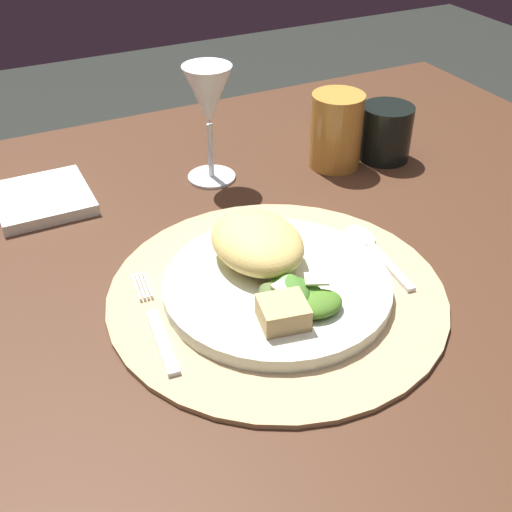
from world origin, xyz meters
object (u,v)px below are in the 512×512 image
(amber_tumbler, at_px, (336,131))
(dark_tumbler, at_px, (386,133))
(dinner_plate, at_px, (277,285))
(wine_glass, at_px, (208,101))
(dining_table, at_px, (253,327))
(napkin, at_px, (43,199))
(spoon, at_px, (369,244))
(fork, at_px, (156,325))

(amber_tumbler, distance_m, dark_tumbler, 0.08)
(dinner_plate, bearing_deg, wine_glass, 81.53)
(dining_table, xyz_separation_m, amber_tumbler, (0.19, 0.13, 0.19))
(dinner_plate, distance_m, amber_tumbler, 0.32)
(dinner_plate, xyz_separation_m, napkin, (-0.18, 0.30, -0.01))
(spoon, distance_m, napkin, 0.42)
(spoon, bearing_deg, wine_glass, 111.59)
(wine_glass, bearing_deg, napkin, 171.41)
(fork, bearing_deg, dining_table, 33.05)
(fork, height_order, amber_tumbler, amber_tumbler)
(dining_table, distance_m, dark_tumbler, 0.34)
(spoon, xyz_separation_m, amber_tumbler, (0.08, 0.20, 0.04))
(napkin, bearing_deg, dinner_plate, -58.83)
(napkin, xyz_separation_m, wine_glass, (0.22, -0.03, 0.11))
(napkin, bearing_deg, dark_tumbler, -10.45)
(dining_table, bearing_deg, dark_tumbler, 22.61)
(dinner_plate, xyz_separation_m, dark_tumbler, (0.29, 0.22, 0.03))
(dining_table, relative_size, dinner_plate, 4.92)
(amber_tumbler, bearing_deg, dinner_plate, -133.07)
(wine_glass, bearing_deg, dinner_plate, -98.47)
(amber_tumbler, bearing_deg, napkin, 169.43)
(napkin, distance_m, wine_glass, 0.25)
(spoon, bearing_deg, dinner_plate, -168.73)
(dining_table, relative_size, amber_tumbler, 11.25)
(fork, xyz_separation_m, amber_tumbler, (0.35, 0.23, 0.04))
(spoon, bearing_deg, dining_table, 146.00)
(spoon, height_order, napkin, napkin)
(fork, relative_size, spoon, 1.18)
(dinner_plate, height_order, spoon, dinner_plate)
(fork, bearing_deg, amber_tumbler, 33.07)
(wine_glass, distance_m, amber_tumbler, 0.19)
(napkin, bearing_deg, amber_tumbler, -10.57)
(spoon, bearing_deg, fork, -174.89)
(dinner_plate, height_order, fork, dinner_plate)
(wine_glass, height_order, amber_tumbler, wine_glass)
(dining_table, bearing_deg, spoon, -34.00)
(wine_glass, distance_m, dark_tumbler, 0.27)
(dinner_plate, bearing_deg, dark_tumbler, 36.59)
(dark_tumbler, bearing_deg, dinner_plate, -143.41)
(dark_tumbler, bearing_deg, napkin, 169.55)
(dining_table, distance_m, napkin, 0.32)
(dining_table, bearing_deg, fork, -146.95)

